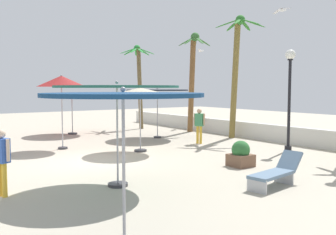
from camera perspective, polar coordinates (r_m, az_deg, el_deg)
ground_plane at (r=13.51m, az=-11.30°, el=-6.54°), size 56.00×56.00×0.00m
boundary_wall at (r=18.98m, az=14.93°, el=-2.20°), size 25.20×0.30×0.81m
patio_umbrella_0 at (r=19.25m, az=-1.62°, el=3.98°), size 3.14×3.14×2.58m
patio_umbrella_1 at (r=15.12m, az=-4.24°, el=3.87°), size 2.49×2.49×2.64m
patio_umbrella_2 at (r=9.79m, az=-7.74°, el=4.05°), size 3.19×3.19×2.75m
patio_umbrella_3 at (r=5.68m, az=-6.80°, el=1.92°), size 2.42×2.42×2.59m
patio_umbrella_4 at (r=21.44m, az=-14.35°, el=3.21°), size 2.95×2.95×2.35m
patio_umbrella_5 at (r=16.32m, az=-15.83°, el=5.23°), size 2.01×2.01×3.12m
palm_tree_0 at (r=19.43m, az=10.31°, el=7.93°), size 2.49×2.29×6.15m
palm_tree_2 at (r=23.92m, az=-4.42°, el=6.32°), size 2.22×2.24×5.27m
palm_tree_3 at (r=21.84m, az=3.73°, el=6.70°), size 1.81×1.92×5.70m
lamp_post_1 at (r=16.06m, az=17.93°, el=4.70°), size 0.41×0.41×4.11m
lounge_chair_0 at (r=10.33m, az=16.06°, el=-7.88°), size 0.84×1.95×0.84m
guest_0 at (r=9.71m, az=-23.88°, el=-5.36°), size 0.52×0.37×1.61m
guest_1 at (r=17.36m, az=4.75°, el=-0.78°), size 0.51×0.38×1.62m
seagull_0 at (r=17.11m, az=16.88°, el=15.33°), size 1.14×0.45×0.16m
seagull_1 at (r=25.68m, az=4.97°, el=10.02°), size 0.93×1.00×0.14m
planter at (r=12.62m, az=10.94°, el=-5.55°), size 0.70×0.70×0.85m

